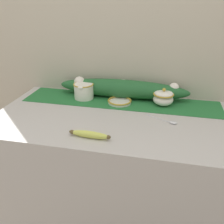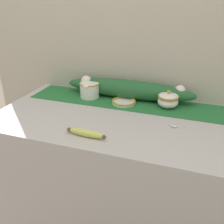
% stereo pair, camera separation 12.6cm
% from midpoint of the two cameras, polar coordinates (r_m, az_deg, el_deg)
% --- Properties ---
extents(countertop, '(1.28, 0.68, 0.91)m').
position_cam_midpoint_polar(countertop, '(1.58, 2.81, -16.03)').
color(countertop, '#B7B2AD').
rests_on(countertop, ground_plane).
extents(back_wall, '(2.08, 0.04, 2.40)m').
position_cam_midpoint_polar(back_wall, '(1.57, 7.22, 14.12)').
color(back_wall, '#B7AD99').
rests_on(back_wall, ground_plane).
extents(table_runner, '(1.18, 0.24, 0.00)m').
position_cam_midpoint_polar(table_runner, '(1.51, 5.40, 2.29)').
color(table_runner, '#236B33').
rests_on(table_runner, countertop).
extents(cream_pitcher, '(0.12, 0.14, 0.10)m').
position_cam_midpoint_polar(cream_pitcher, '(1.56, -2.82, 5.16)').
color(cream_pitcher, white).
rests_on(cream_pitcher, countertop).
extents(sugar_bowl, '(0.12, 0.12, 0.10)m').
position_cam_midpoint_polar(sugar_bowl, '(1.46, 15.11, 2.65)').
color(sugar_bowl, white).
rests_on(sugar_bowl, countertop).
extents(small_dish, '(0.14, 0.14, 0.02)m').
position_cam_midpoint_polar(small_dish, '(1.48, 5.04, 2.32)').
color(small_dish, white).
rests_on(small_dish, countertop).
extents(banana, '(0.20, 0.04, 0.03)m').
position_cam_midpoint_polar(banana, '(1.14, -2.83, -4.93)').
color(banana, '#CCD156').
rests_on(banana, countertop).
extents(spoon, '(0.17, 0.10, 0.01)m').
position_cam_midpoint_polar(spoon, '(1.28, 16.23, -2.94)').
color(spoon, silver).
rests_on(spoon, countertop).
extents(poinsettia_garland, '(0.81, 0.12, 0.12)m').
position_cam_midpoint_polar(poinsettia_garland, '(1.55, 6.05, 5.23)').
color(poinsettia_garland, '#235B2D').
rests_on(poinsettia_garland, countertop).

